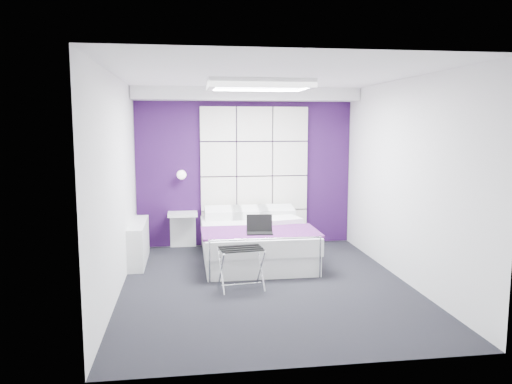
# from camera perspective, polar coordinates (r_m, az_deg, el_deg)

# --- Properties ---
(floor) EXTENTS (4.40, 4.40, 0.00)m
(floor) POSITION_cam_1_polar(r_m,az_deg,el_deg) (6.45, 1.15, -10.53)
(floor) COLOR black
(floor) RESTS_ON ground
(ceiling) EXTENTS (4.40, 4.40, 0.00)m
(ceiling) POSITION_cam_1_polar(r_m,az_deg,el_deg) (6.15, 1.21, 13.14)
(ceiling) COLOR white
(ceiling) RESTS_ON wall_back
(wall_back) EXTENTS (3.60, 0.00, 3.60)m
(wall_back) POSITION_cam_1_polar(r_m,az_deg,el_deg) (8.33, -1.26, 2.75)
(wall_back) COLOR white
(wall_back) RESTS_ON floor
(wall_left) EXTENTS (0.00, 4.40, 4.40)m
(wall_left) POSITION_cam_1_polar(r_m,az_deg,el_deg) (6.14, -15.64, 0.71)
(wall_left) COLOR white
(wall_left) RESTS_ON floor
(wall_right) EXTENTS (0.00, 4.40, 4.40)m
(wall_right) POSITION_cam_1_polar(r_m,az_deg,el_deg) (6.69, 16.57, 1.23)
(wall_right) COLOR white
(wall_right) RESTS_ON floor
(accent_wall) EXTENTS (3.58, 0.02, 2.58)m
(accent_wall) POSITION_cam_1_polar(r_m,az_deg,el_deg) (8.32, -1.25, 2.75)
(accent_wall) COLOR #2D0E3F
(accent_wall) RESTS_ON wall_back
(soffit) EXTENTS (3.58, 0.50, 0.20)m
(soffit) POSITION_cam_1_polar(r_m,az_deg,el_deg) (8.07, -1.07, 11.12)
(soffit) COLOR white
(soffit) RESTS_ON wall_back
(headboard) EXTENTS (1.80, 0.08, 2.30)m
(headboard) POSITION_cam_1_polar(r_m,az_deg,el_deg) (8.31, -0.18, 1.84)
(headboard) COLOR silver
(headboard) RESTS_ON wall_back
(skylight) EXTENTS (1.36, 0.86, 0.12)m
(skylight) POSITION_cam_1_polar(r_m,az_deg,el_deg) (6.74, 0.37, 12.23)
(skylight) COLOR white
(skylight) RESTS_ON ceiling
(wall_lamp) EXTENTS (0.15, 0.15, 0.15)m
(wall_lamp) POSITION_cam_1_polar(r_m,az_deg,el_deg) (8.14, -8.50, 1.99)
(wall_lamp) COLOR white
(wall_lamp) RESTS_ON wall_back
(radiator) EXTENTS (0.22, 1.20, 0.60)m
(radiator) POSITION_cam_1_polar(r_m,az_deg,el_deg) (7.57, -13.27, -5.62)
(radiator) COLOR white
(radiator) RESTS_ON floor
(bed) EXTENTS (1.62, 1.95, 0.69)m
(bed) POSITION_cam_1_polar(r_m,az_deg,el_deg) (7.48, -0.09, -5.66)
(bed) COLOR white
(bed) RESTS_ON floor
(nightstand) EXTENTS (0.47, 0.37, 0.05)m
(nightstand) POSITION_cam_1_polar(r_m,az_deg,el_deg) (8.19, -8.39, -2.50)
(nightstand) COLOR white
(nightstand) RESTS_ON wall_back
(luggage_rack) EXTENTS (0.52, 0.38, 0.51)m
(luggage_rack) POSITION_cam_1_polar(r_m,az_deg,el_deg) (6.23, -1.69, -8.71)
(luggage_rack) COLOR silver
(luggage_rack) RESTS_ON floor
(laptop) EXTENTS (0.35, 0.25, 0.25)m
(laptop) POSITION_cam_1_polar(r_m,az_deg,el_deg) (6.82, 0.36, -4.22)
(laptop) COLOR black
(laptop) RESTS_ON bed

